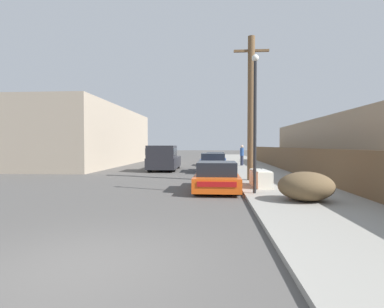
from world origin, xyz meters
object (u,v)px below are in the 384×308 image
object	(u,v)px
utility_pole	(251,107)
street_lamp	(255,114)
pedestrian	(242,155)
car_parked_mid	(212,163)
brush_pile	(306,186)
car_parked_far	(215,159)
pickup_truck	(164,158)
parked_sports_car_red	(217,177)
discarded_fridge	(261,178)

from	to	relation	value
utility_pole	street_lamp	bearing A→B (deg)	-94.99
pedestrian	car_parked_mid	bearing A→B (deg)	-115.87
utility_pole	brush_pile	distance (m)	6.77
car_parked_far	street_lamp	world-z (taller)	street_lamp
car_parked_mid	street_lamp	distance (m)	10.75
pedestrian	pickup_truck	bearing A→B (deg)	-143.70
car_parked_far	utility_pole	world-z (taller)	utility_pole
parked_sports_car_red	utility_pole	xyz separation A→B (m)	(1.79, 2.97, 3.35)
parked_sports_car_red	brush_pile	world-z (taller)	parked_sports_car_red
brush_pile	pedestrian	world-z (taller)	pedestrian
discarded_fridge	utility_pole	bearing A→B (deg)	88.51
street_lamp	car_parked_far	bearing A→B (deg)	94.69
utility_pole	brush_pile	bearing A→B (deg)	-79.51
car_parked_mid	brush_pile	bearing A→B (deg)	-77.03
pickup_truck	car_parked_mid	bearing A→B (deg)	167.40
car_parked_mid	utility_pole	size ratio (longest dim) A/B	0.60
parked_sports_car_red	pickup_truck	world-z (taller)	pickup_truck
car_parked_mid	car_parked_far	size ratio (longest dim) A/B	0.99
parked_sports_car_red	street_lamp	distance (m)	3.22
discarded_fridge	pickup_truck	xyz separation A→B (m)	(-5.85, 9.23, 0.47)
parked_sports_car_red	pickup_truck	xyz separation A→B (m)	(-3.93, 9.71, 0.38)
car_parked_mid	pickup_truck	xyz separation A→B (m)	(-3.71, 0.75, 0.31)
parked_sports_car_red	street_lamp	size ratio (longest dim) A/B	0.78
pickup_truck	street_lamp	size ratio (longest dim) A/B	1.02
car_parked_far	brush_pile	xyz separation A→B (m)	(2.87, -18.74, -0.01)
car_parked_mid	pickup_truck	bearing A→B (deg)	166.89
utility_pole	brush_pile	size ratio (longest dim) A/B	4.15
parked_sports_car_red	brush_pile	size ratio (longest dim) A/B	2.27
discarded_fridge	parked_sports_car_red	bearing A→B (deg)	-170.42
street_lamp	pedestrian	world-z (taller)	street_lamp
parked_sports_car_red	car_parked_far	world-z (taller)	car_parked_far
parked_sports_car_red	pedestrian	xyz separation A→B (m)	(2.39, 14.35, 0.50)
street_lamp	brush_pile	size ratio (longest dim) A/B	2.91
discarded_fridge	pedestrian	distance (m)	13.89
car_parked_far	pickup_truck	bearing A→B (deg)	-123.04
discarded_fridge	pickup_truck	size ratio (longest dim) A/B	0.36
pedestrian	discarded_fridge	bearing A→B (deg)	-91.94
utility_pole	brush_pile	world-z (taller)	utility_pole
pickup_truck	pedestrian	bearing A→B (deg)	-144.92
utility_pole	pedestrian	bearing A→B (deg)	87.00
car_parked_far	brush_pile	world-z (taller)	car_parked_far
parked_sports_car_red	pickup_truck	bearing A→B (deg)	112.49
parked_sports_car_red	utility_pole	size ratio (longest dim) A/B	0.55
parked_sports_car_red	pickup_truck	distance (m)	10.48
discarded_fridge	car_parked_far	world-z (taller)	car_parked_far
parked_sports_car_red	car_parked_far	bearing A→B (deg)	90.44
discarded_fridge	brush_pile	world-z (taller)	brush_pile
discarded_fridge	pedestrian	size ratio (longest dim) A/B	1.04
pickup_truck	car_parked_far	bearing A→B (deg)	-123.60
car_parked_mid	street_lamp	size ratio (longest dim) A/B	0.86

